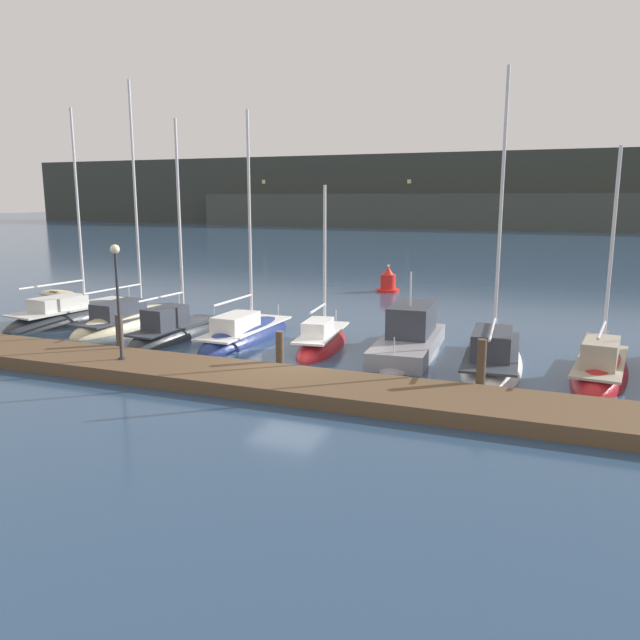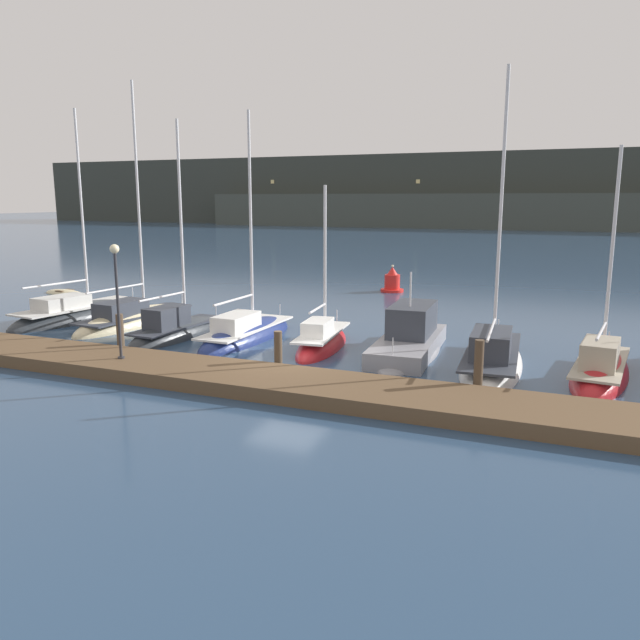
% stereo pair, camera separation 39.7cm
% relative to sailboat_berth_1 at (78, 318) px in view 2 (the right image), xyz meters
% --- Properties ---
extents(ground_plane, '(400.00, 400.00, 0.00)m').
position_rel_sailboat_berth_1_xyz_m(ground_plane, '(13.47, -4.23, -0.11)').
color(ground_plane, navy).
extents(dock, '(35.84, 2.80, 0.45)m').
position_rel_sailboat_berth_1_xyz_m(dock, '(13.47, -6.56, 0.12)').
color(dock, brown).
rests_on(dock, ground).
extents(mooring_pile_1, '(0.28, 0.28, 1.61)m').
position_rel_sailboat_berth_1_xyz_m(mooring_pile_1, '(6.76, -4.91, 0.70)').
color(mooring_pile_1, '#4C3D2D').
rests_on(mooring_pile_1, ground).
extents(mooring_pile_2, '(0.28, 0.28, 1.49)m').
position_rel_sailboat_berth_1_xyz_m(mooring_pile_2, '(13.47, -4.91, 0.64)').
color(mooring_pile_2, '#4C3D2D').
rests_on(mooring_pile_2, ground).
extents(mooring_pile_3, '(0.28, 0.28, 1.77)m').
position_rel_sailboat_berth_1_xyz_m(mooring_pile_3, '(20.19, -4.91, 0.78)').
color(mooring_pile_3, '#4C3D2D').
rests_on(mooring_pile_3, ground).
extents(sailboat_berth_1, '(3.26, 8.01, 10.98)m').
position_rel_sailboat_berth_1_xyz_m(sailboat_berth_1, '(0.00, 0.00, 0.00)').
color(sailboat_berth_1, '#2D3338').
rests_on(sailboat_berth_1, ground).
extents(sailboat_berth_2, '(2.65, 7.71, 11.98)m').
position_rel_sailboat_berth_1_xyz_m(sailboat_berth_2, '(3.35, 0.14, 0.01)').
color(sailboat_berth_2, beige).
rests_on(sailboat_berth_2, ground).
extents(sailboat_berth_3, '(2.17, 6.16, 9.93)m').
position_rel_sailboat_berth_1_xyz_m(sailboat_berth_3, '(6.87, -1.41, 0.04)').
color(sailboat_berth_3, '#2D3338').
rests_on(sailboat_berth_3, ground).
extents(sailboat_berth_4, '(2.02, 6.94, 10.26)m').
position_rel_sailboat_berth_1_xyz_m(sailboat_berth_4, '(9.85, -0.67, 0.00)').
color(sailboat_berth_4, navy).
rests_on(sailboat_berth_4, ground).
extents(sailboat_berth_5, '(2.11, 5.39, 7.12)m').
position_rel_sailboat_berth_1_xyz_m(sailboat_berth_5, '(13.47, -0.96, 0.01)').
color(sailboat_berth_5, red).
rests_on(sailboat_berth_5, ground).
extents(motorboat_berth_6, '(2.63, 6.88, 3.63)m').
position_rel_sailboat_berth_1_xyz_m(motorboat_berth_6, '(16.89, -0.34, 0.24)').
color(motorboat_berth_6, gray).
rests_on(motorboat_berth_6, ground).
extents(sailboat_berth_7, '(2.59, 7.83, 11.04)m').
position_rel_sailboat_berth_1_xyz_m(sailboat_berth_7, '(20.14, -1.29, 0.06)').
color(sailboat_berth_7, white).
rests_on(sailboat_berth_7, ground).
extents(sailboat_berth_8, '(2.46, 6.35, 8.42)m').
position_rel_sailboat_berth_1_xyz_m(sailboat_berth_8, '(23.68, -1.35, 0.02)').
color(sailboat_berth_8, red).
rests_on(sailboat_berth_8, ground).
extents(channel_buoy, '(1.48, 1.48, 1.73)m').
position_rel_sailboat_berth_1_xyz_m(channel_buoy, '(11.80, 15.10, 0.51)').
color(channel_buoy, red).
rests_on(channel_buoy, ground).
extents(dock_lamppost, '(0.32, 0.32, 3.96)m').
position_rel_sailboat_berth_1_xyz_m(dock_lamppost, '(8.26, -6.68, 3.00)').
color(dock_lamppost, '#2D2D33').
rests_on(dock_lamppost, dock).
extents(hillside_backdrop, '(240.00, 23.00, 14.97)m').
position_rel_sailboat_berth_1_xyz_m(hillside_backdrop, '(14.27, 111.92, 6.79)').
color(hillside_backdrop, '#333833').
rests_on(hillside_backdrop, ground).
extents(rowboat_adrift, '(3.47, 1.66, 0.56)m').
position_rel_sailboat_berth_1_xyz_m(rowboat_adrift, '(-6.99, 6.26, -0.10)').
color(rowboat_adrift, beige).
rests_on(rowboat_adrift, ground).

